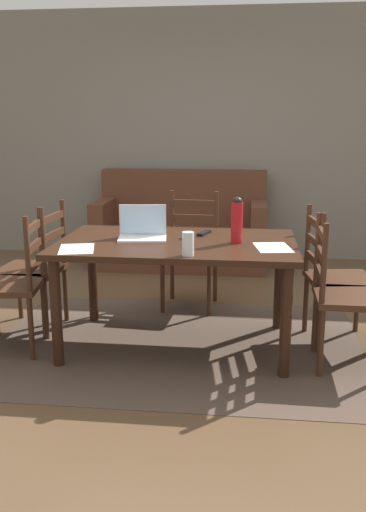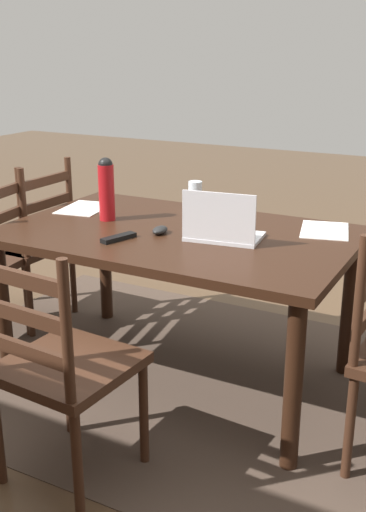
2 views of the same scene
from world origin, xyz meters
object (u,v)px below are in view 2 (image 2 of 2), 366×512
at_px(laptop, 222,228).
at_px(tv_remote, 119,238).
at_px(chair_right_near, 29,244).
at_px(water_bottle, 106,188).
at_px(computer_mouse, 160,230).
at_px(chair_far_head, 61,368).
at_px(dining_table, 178,249).
at_px(drinking_glass, 195,195).

xyz_separation_m(laptop, tv_remote, (0.40, 0.20, -0.05)).
height_order(laptop, tv_remote, laptop).
bearing_deg(chair_right_near, water_bottle, 164.85).
xyz_separation_m(water_bottle, computer_mouse, (-0.34, 0.09, -0.14)).
bearing_deg(chair_far_head, water_bottle, -66.01).
relative_size(dining_table, chair_far_head, 1.66).
bearing_deg(tv_remote, chair_right_near, 171.80).
distance_m(dining_table, chair_far_head, 0.89).
xyz_separation_m(chair_far_head, laptop, (-0.24, -0.83, 0.34)).
bearing_deg(dining_table, computer_mouse, 55.38).
bearing_deg(chair_right_near, computer_mouse, 165.13).
relative_size(chair_right_near, tv_remote, 5.59).
bearing_deg(laptop, computer_mouse, 6.27).
relative_size(chair_far_head, water_bottle, 3.13).
height_order(chair_far_head, tv_remote, chair_far_head).
bearing_deg(tv_remote, chair_far_head, -58.23).
relative_size(chair_right_near, computer_mouse, 9.50).
relative_size(dining_table, computer_mouse, 15.79).
distance_m(dining_table, drinking_glass, 0.45).
bearing_deg(drinking_glass, chair_right_near, 12.34).
height_order(water_bottle, drinking_glass, water_bottle).
relative_size(dining_table, laptop, 4.55).
bearing_deg(drinking_glass, chair_far_head, 95.20).
bearing_deg(tv_remote, water_bottle, 149.86).
bearing_deg(laptop, dining_table, -9.93).
bearing_deg(computer_mouse, drinking_glass, -86.97).
xyz_separation_m(dining_table, drinking_glass, (0.12, -0.41, 0.16)).
bearing_deg(laptop, drinking_glass, -51.42).
xyz_separation_m(chair_far_head, chair_right_near, (1.08, -1.07, 0.00)).
distance_m(water_bottle, computer_mouse, 0.38).
bearing_deg(water_bottle, laptop, 174.97).
relative_size(dining_table, drinking_glass, 11.02).
bearing_deg(laptop, chair_far_head, 73.62).
xyz_separation_m(drinking_glass, tv_remote, (0.04, 0.65, -0.06)).
relative_size(chair_far_head, drinking_glass, 6.63).
height_order(chair_right_near, computer_mouse, chair_right_near).
distance_m(chair_far_head, water_bottle, 1.06).
bearing_deg(dining_table, chair_far_head, 89.81).
xyz_separation_m(chair_right_near, water_bottle, (-0.68, 0.18, 0.44)).
height_order(chair_far_head, chair_right_near, same).
height_order(laptop, computer_mouse, laptop).
height_order(drinking_glass, computer_mouse, drinking_glass).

